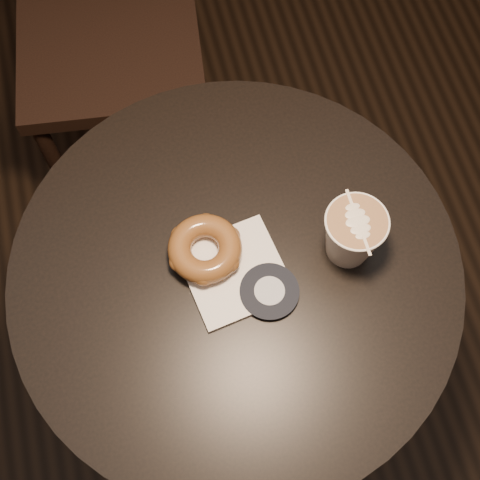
# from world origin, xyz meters

# --- Properties ---
(cafe_table) EXTENTS (0.70, 0.70, 0.75)m
(cafe_table) POSITION_xyz_m (0.00, 0.00, 0.55)
(cafe_table) COLOR black
(cafe_table) RESTS_ON ground
(pastry_bag) EXTENTS (0.17, 0.17, 0.01)m
(pastry_bag) POSITION_xyz_m (-0.00, -0.01, 0.75)
(pastry_bag) COLOR white
(pastry_bag) RESTS_ON cafe_table
(doughnut) EXTENTS (0.11, 0.11, 0.04)m
(doughnut) POSITION_xyz_m (-0.04, 0.03, 0.78)
(doughnut) COLOR brown
(doughnut) RESTS_ON pastry_bag
(latte_cup) EXTENTS (0.09, 0.09, 0.10)m
(latte_cup) POSITION_xyz_m (0.18, -0.01, 0.80)
(latte_cup) COLOR white
(latte_cup) RESTS_ON cafe_table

